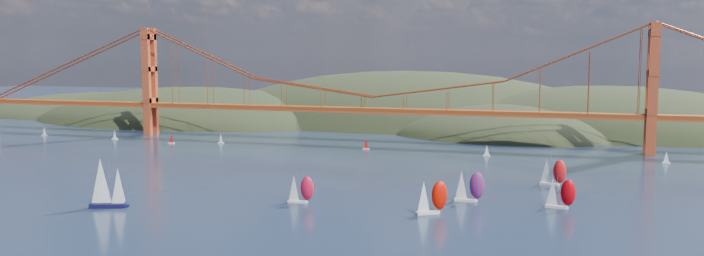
% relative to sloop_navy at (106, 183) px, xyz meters
% --- Properties ---
extents(ground, '(1200.00, 1200.00, 0.00)m').
position_rel_sloop_navy_xyz_m(ground, '(34.79, -28.44, -6.69)').
color(ground, black).
rests_on(ground, ground).
extents(headlands, '(725.00, 225.00, 96.00)m').
position_rel_sloop_navy_xyz_m(headlands, '(79.74, 249.84, -19.15)').
color(headlands, black).
rests_on(headlands, ground).
extents(bridge, '(552.00, 12.00, 55.00)m').
position_rel_sloop_navy_xyz_m(bridge, '(33.04, 151.56, 25.54)').
color(bridge, '#843610').
rests_on(bridge, ground).
extents(sloop_navy, '(10.32, 7.49, 15.16)m').
position_rel_sloop_navy_xyz_m(sloop_navy, '(0.00, 0.00, 0.00)').
color(sloop_navy, black).
rests_on(sloop_navy, ground).
extents(racer_0, '(7.67, 3.14, 8.81)m').
position_rel_sloop_navy_xyz_m(racer_0, '(48.96, 20.69, -2.53)').
color(racer_0, silver).
rests_on(racer_0, ground).
extents(racer_1, '(8.63, 7.04, 9.88)m').
position_rel_sloop_navy_xyz_m(racer_1, '(86.81, 18.50, -2.02)').
color(racer_1, white).
rests_on(racer_1, ground).
extents(racer_2, '(8.19, 3.76, 9.26)m').
position_rel_sloop_navy_xyz_m(racer_2, '(119.21, 35.27, -2.31)').
color(racer_2, silver).
rests_on(racer_2, ground).
extents(racer_3, '(8.52, 5.01, 9.56)m').
position_rel_sloop_navy_xyz_m(racer_3, '(116.86, 68.93, -2.17)').
color(racer_3, silver).
rests_on(racer_3, ground).
extents(racer_rwb, '(8.52, 3.47, 9.80)m').
position_rel_sloop_navy_xyz_m(racer_rwb, '(94.34, 36.44, -2.06)').
color(racer_rwb, silver).
rests_on(racer_rwb, ground).
extents(distant_boat_0, '(3.00, 2.00, 4.70)m').
position_rel_sloop_navy_xyz_m(distant_boat_0, '(-134.93, 130.79, -4.28)').
color(distant_boat_0, silver).
rests_on(distant_boat_0, ground).
extents(distant_boat_1, '(3.00, 2.00, 4.70)m').
position_rel_sloop_navy_xyz_m(distant_boat_1, '(-91.29, 128.99, -4.28)').
color(distant_boat_1, silver).
rests_on(distant_boat_1, ground).
extents(distant_boat_2, '(3.00, 2.00, 4.70)m').
position_rel_sloop_navy_xyz_m(distant_boat_2, '(-55.73, 122.94, -4.28)').
color(distant_boat_2, silver).
rests_on(distant_boat_2, ground).
extents(distant_boat_3, '(3.00, 2.00, 4.70)m').
position_rel_sloop_navy_xyz_m(distant_boat_3, '(-33.89, 130.43, -4.28)').
color(distant_boat_3, silver).
rests_on(distant_boat_3, ground).
extents(distant_boat_4, '(3.00, 2.00, 4.70)m').
position_rel_sloop_navy_xyz_m(distant_boat_4, '(158.11, 127.01, -4.28)').
color(distant_boat_4, silver).
rests_on(distant_boat_4, ground).
extents(distant_boat_8, '(3.00, 2.00, 4.70)m').
position_rel_sloop_navy_xyz_m(distant_boat_8, '(90.09, 126.46, -4.28)').
color(distant_boat_8, silver).
rests_on(distant_boat_8, ground).
extents(distant_boat_9, '(3.00, 2.00, 4.70)m').
position_rel_sloop_navy_xyz_m(distant_boat_9, '(37.02, 131.39, -4.28)').
color(distant_boat_9, silver).
rests_on(distant_boat_9, ground).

